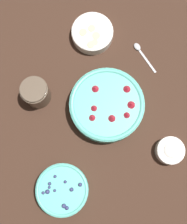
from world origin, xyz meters
TOP-DOWN VIEW (x-y plane):
  - ground_plane at (0.00, 0.00)m, footprint 4.00×4.00m
  - bowl_strawberries at (0.01, 0.03)m, footprint 0.26×0.26m
  - bowl_blueberries at (0.27, -0.18)m, footprint 0.18×0.18m
  - bowl_bananas at (-0.27, 0.03)m, footprint 0.16×0.16m
  - bowl_cream at (0.21, 0.22)m, footprint 0.10×0.10m
  - jar_chocolate at (-0.08, -0.21)m, footprint 0.10×0.10m
  - spoon at (-0.17, 0.20)m, footprint 0.13×0.07m

SIDE VIEW (x-z plane):
  - ground_plane at x=0.00m, z-range 0.00..0.00m
  - spoon at x=-0.17m, z-range 0.00..0.01m
  - bowl_bananas at x=-0.27m, z-range 0.00..0.05m
  - bowl_cream at x=0.21m, z-range 0.00..0.06m
  - bowl_blueberries at x=0.27m, z-range 0.00..0.06m
  - bowl_strawberries at x=0.01m, z-range 0.00..0.08m
  - jar_chocolate at x=-0.08m, z-range 0.00..0.10m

